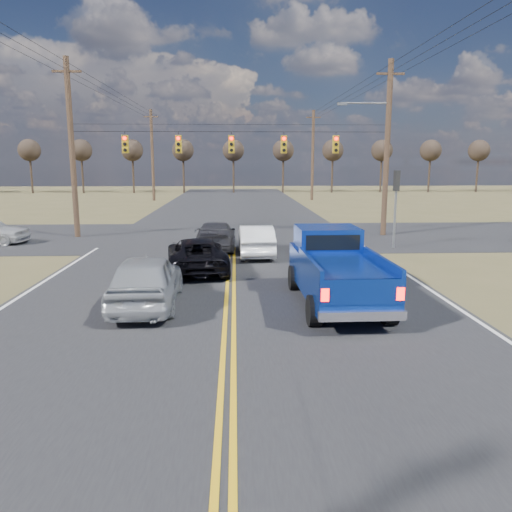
{
  "coord_description": "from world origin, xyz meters",
  "views": [
    {
      "loc": [
        0.18,
        -11.15,
        4.32
      ],
      "look_at": [
        0.8,
        3.73,
        1.5
      ],
      "focal_mm": 35.0,
      "sensor_mm": 36.0,
      "label": 1
    }
  ],
  "objects_px": {
    "white_car_queue": "(256,240)",
    "dgrey_car_queue": "(216,236)",
    "silver_suv": "(146,280)",
    "black_suv": "(197,255)",
    "pickup_truck": "(335,269)"
  },
  "relations": [
    {
      "from": "pickup_truck",
      "to": "silver_suv",
      "type": "relative_size",
      "value": 1.24
    },
    {
      "from": "silver_suv",
      "to": "white_car_queue",
      "type": "height_order",
      "value": "silver_suv"
    },
    {
      "from": "silver_suv",
      "to": "white_car_queue",
      "type": "relative_size",
      "value": 1.1
    },
    {
      "from": "dgrey_car_queue",
      "to": "silver_suv",
      "type": "bearing_deg",
      "value": 80.44
    },
    {
      "from": "white_car_queue",
      "to": "dgrey_car_queue",
      "type": "bearing_deg",
      "value": -41.68
    },
    {
      "from": "silver_suv",
      "to": "dgrey_car_queue",
      "type": "distance_m",
      "value": 10.01
    },
    {
      "from": "white_car_queue",
      "to": "black_suv",
      "type": "bearing_deg",
      "value": 51.76
    },
    {
      "from": "white_car_queue",
      "to": "dgrey_car_queue",
      "type": "distance_m",
      "value": 2.54
    },
    {
      "from": "pickup_truck",
      "to": "black_suv",
      "type": "height_order",
      "value": "pickup_truck"
    },
    {
      "from": "silver_suv",
      "to": "dgrey_car_queue",
      "type": "xyz_separation_m",
      "value": [
        1.71,
        9.86,
        -0.12
      ]
    },
    {
      "from": "silver_suv",
      "to": "white_car_queue",
      "type": "bearing_deg",
      "value": -115.73
    },
    {
      "from": "dgrey_car_queue",
      "to": "black_suv",
      "type": "bearing_deg",
      "value": 83.78
    },
    {
      "from": "pickup_truck",
      "to": "silver_suv",
      "type": "height_order",
      "value": "pickup_truck"
    },
    {
      "from": "pickup_truck",
      "to": "dgrey_car_queue",
      "type": "relative_size",
      "value": 1.24
    },
    {
      "from": "pickup_truck",
      "to": "black_suv",
      "type": "relative_size",
      "value": 1.22
    }
  ]
}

